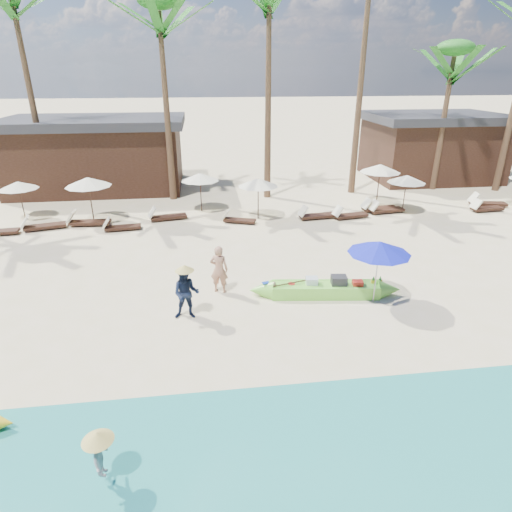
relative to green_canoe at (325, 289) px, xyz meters
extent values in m
plane|color=beige|center=(-2.19, -1.69, -0.24)|extent=(240.00, 240.00, 0.00)
cube|color=tan|center=(-2.19, -6.69, -0.24)|extent=(240.00, 4.50, 0.01)
cube|color=#72D541|center=(0.00, 0.00, -0.03)|extent=(3.57, 1.14, 0.42)
cube|color=white|center=(0.00, 0.00, -0.01)|extent=(3.06, 0.88, 0.19)
cube|color=#262628|center=(0.44, -0.05, 0.28)|extent=(0.54, 0.44, 0.39)
cube|color=silver|center=(-0.43, 0.11, 0.24)|extent=(0.42, 0.38, 0.31)
cube|color=red|center=(1.04, -0.18, 0.21)|extent=(0.36, 0.31, 0.24)
cylinder|color=red|center=(-1.09, 0.19, 0.14)|extent=(0.24, 0.24, 0.10)
cylinder|color=#262628|center=(-1.38, 0.11, 0.13)|extent=(0.22, 0.22, 0.09)
sphere|color=tan|center=(-1.70, 0.20, 0.19)|extent=(0.20, 0.20, 0.20)
cylinder|color=yellow|center=(1.60, -0.10, 0.19)|extent=(0.15, 0.15, 0.20)
cylinder|color=yellow|center=(1.82, -0.13, 0.19)|extent=(0.15, 0.15, 0.20)
imported|color=tan|center=(-3.44, 0.74, 0.59)|extent=(0.69, 0.55, 1.66)
imported|color=#131D36|center=(-4.49, -0.80, 0.57)|extent=(0.85, 0.69, 1.62)
imported|color=gray|center=(-5.87, -6.31, 0.37)|extent=(0.35, 0.57, 0.86)
cylinder|color=#99999E|center=(1.45, -0.59, 0.78)|extent=(0.04, 0.04, 2.03)
cone|color=#131CB9|center=(1.45, -0.59, 1.66)|extent=(1.95, 1.95, 0.40)
cylinder|color=#361E16|center=(-12.80, 9.74, 0.69)|extent=(0.05, 0.05, 1.86)
cone|color=#EFE8CA|center=(-12.80, 9.74, 1.49)|extent=(1.86, 1.86, 0.37)
cube|color=#361E16|center=(-11.29, 7.99, -0.08)|extent=(1.91, 1.03, 0.13)
cube|color=#EFE8CA|center=(-12.07, 7.79, 0.24)|extent=(0.54, 0.67, 0.53)
cylinder|color=#361E16|center=(-9.26, 8.84, 0.84)|extent=(0.05, 0.05, 2.17)
cone|color=#EFE8CA|center=(-9.26, 8.84, 1.77)|extent=(2.17, 2.17, 0.43)
cube|color=#361E16|center=(-9.31, 8.29, -0.07)|extent=(1.92, 0.72, 0.13)
cube|color=#EFE8CA|center=(-10.14, 8.34, 0.26)|extent=(0.46, 0.63, 0.55)
cube|color=#361E16|center=(-7.64, 7.41, -0.10)|extent=(1.68, 0.71, 0.12)
cube|color=#EFE8CA|center=(-8.35, 7.33, 0.19)|extent=(0.42, 0.57, 0.48)
cylinder|color=#361E16|center=(-3.95, 9.98, 0.75)|extent=(0.05, 0.05, 1.97)
cone|color=#EFE8CA|center=(-3.95, 9.98, 1.60)|extent=(1.97, 1.97, 0.39)
cube|color=#361E16|center=(-5.60, 8.69, -0.08)|extent=(1.86, 0.91, 0.13)
cube|color=#EFE8CA|center=(-6.37, 8.53, 0.23)|extent=(0.50, 0.64, 0.52)
cylinder|color=#361E16|center=(-1.12, 8.34, 0.75)|extent=(0.05, 0.05, 1.99)
cone|color=#EFE8CA|center=(-1.12, 8.34, 1.61)|extent=(1.99, 1.99, 0.40)
cube|color=#361E16|center=(-2.11, 7.76, -0.10)|extent=(1.63, 1.00, 0.11)
cube|color=#EFE8CA|center=(-2.76, 7.99, 0.17)|extent=(0.50, 0.59, 0.45)
cube|color=#361E16|center=(1.84, 7.90, -0.08)|extent=(1.84, 0.78, 0.13)
cube|color=#EFE8CA|center=(1.06, 7.81, 0.23)|extent=(0.47, 0.62, 0.52)
cylinder|color=#361E16|center=(5.78, 9.95, 0.85)|extent=(0.05, 0.05, 2.18)
cone|color=#EFE8CA|center=(5.78, 9.95, 1.79)|extent=(2.18, 2.18, 0.44)
cube|color=#361E16|center=(3.55, 7.76, -0.09)|extent=(1.80, 0.86, 0.12)
cube|color=#EFE8CA|center=(2.80, 7.62, 0.22)|extent=(0.48, 0.62, 0.50)
cube|color=#361E16|center=(5.71, 8.38, -0.08)|extent=(1.88, 0.83, 0.13)
cube|color=#EFE8CA|center=(4.92, 8.27, 0.24)|extent=(0.48, 0.64, 0.53)
cylinder|color=#361E16|center=(6.57, 8.36, 0.72)|extent=(0.05, 0.05, 1.93)
cone|color=#EFE8CA|center=(6.57, 8.36, 1.55)|extent=(1.93, 1.93, 0.39)
cube|color=#361E16|center=(5.46, 8.69, -0.08)|extent=(1.89, 0.75, 0.13)
cube|color=#EFE8CA|center=(4.65, 8.62, 0.25)|extent=(0.46, 0.63, 0.54)
cube|color=#361E16|center=(11.14, 7.97, -0.09)|extent=(1.73, 0.67, 0.12)
cube|color=#EFE8CA|center=(10.39, 7.91, 0.21)|extent=(0.42, 0.57, 0.49)
cube|color=#361E16|center=(11.72, 8.76, -0.07)|extent=(1.97, 0.95, 0.13)
cube|color=#EFE8CA|center=(10.90, 8.91, 0.26)|extent=(0.53, 0.68, 0.55)
cone|color=brown|center=(-12.64, 13.39, 5.21)|extent=(0.40, 0.40, 10.89)
cone|color=brown|center=(-5.55, 12.58, 4.80)|extent=(0.40, 0.40, 10.08)
ellipsoid|color=#1E6218|center=(-5.55, 12.58, 9.84)|extent=(2.08, 2.08, 0.88)
cone|color=brown|center=(-0.05, 12.32, 5.39)|extent=(0.40, 0.40, 11.26)
cone|color=brown|center=(5.26, 12.69, 6.34)|extent=(0.40, 0.40, 13.16)
cone|color=brown|center=(10.64, 12.83, 3.80)|extent=(0.40, 0.40, 8.07)
ellipsoid|color=#1E6218|center=(10.64, 12.83, 7.83)|extent=(2.08, 2.08, 0.88)
cube|color=#361E16|center=(-10.19, 15.81, 1.66)|extent=(10.00, 6.00, 3.80)
cube|color=#2D2D33|center=(-10.19, 15.81, 3.81)|extent=(10.80, 6.60, 0.50)
cube|color=#361E16|center=(11.81, 15.81, 1.66)|extent=(8.00, 6.00, 3.80)
cube|color=#2D2D33|center=(11.81, 15.81, 3.81)|extent=(8.80, 6.60, 0.50)
camera|label=1|loc=(-3.86, -12.13, 6.62)|focal=30.00mm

